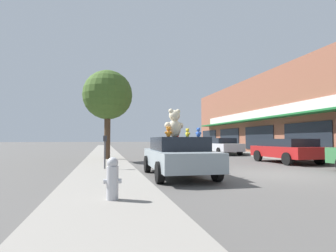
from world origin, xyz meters
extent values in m
plane|color=#514F4C|center=(0.00, 0.00, 0.00)|extent=(260.00, 260.00, 0.00)
cube|color=gray|center=(-5.90, 0.00, 0.07)|extent=(2.29, 90.00, 0.14)
cube|color=brown|center=(12.36, 9.03, 3.47)|extent=(10.65, 32.84, 6.93)
cube|color=#19662D|center=(6.51, 9.03, 2.95)|extent=(1.05, 27.59, 0.12)
cube|color=silver|center=(6.99, 9.03, 3.50)|extent=(0.08, 26.28, 0.70)
cube|color=black|center=(7.00, 6.29, 1.40)|extent=(0.06, 4.16, 2.00)
cube|color=black|center=(7.00, 11.77, 1.40)|extent=(0.06, 4.16, 2.00)
cube|color=black|center=(7.00, 17.24, 1.40)|extent=(0.06, 4.16, 2.00)
cube|color=black|center=(7.00, 22.71, 1.40)|extent=(0.06, 4.16, 2.00)
cube|color=#8C999E|center=(-3.49, 0.37, 0.60)|extent=(1.91, 4.30, 0.57)
cube|color=black|center=(-3.49, 0.37, 1.12)|extent=(1.64, 2.38, 0.45)
cylinder|color=black|center=(-4.34, 1.71, 0.32)|extent=(0.22, 0.64, 0.63)
cylinder|color=black|center=(-2.58, 1.67, 0.32)|extent=(0.22, 0.64, 0.63)
cylinder|color=black|center=(-4.41, -0.92, 0.32)|extent=(0.22, 0.64, 0.63)
cylinder|color=black|center=(-2.65, -0.97, 0.32)|extent=(0.22, 0.64, 0.63)
ellipsoid|color=beige|center=(-3.56, 0.55, 1.65)|extent=(0.55, 0.49, 0.62)
sphere|color=beige|center=(-3.56, 0.55, 2.11)|extent=(0.46, 0.46, 0.39)
sphere|color=beige|center=(-3.43, 0.58, 2.26)|extent=(0.19, 0.19, 0.16)
sphere|color=beige|center=(-3.70, 0.52, 2.26)|extent=(0.19, 0.19, 0.16)
sphere|color=white|center=(-3.60, 0.71, 2.08)|extent=(0.18, 0.18, 0.15)
sphere|color=beige|center=(-3.33, 0.64, 1.76)|extent=(0.27, 0.27, 0.23)
sphere|color=beige|center=(-3.82, 0.53, 1.76)|extent=(0.27, 0.27, 0.23)
ellipsoid|color=red|center=(-3.36, 0.89, 1.41)|extent=(0.13, 0.14, 0.14)
sphere|color=red|center=(-3.36, 0.89, 1.51)|extent=(0.12, 0.12, 0.09)
sphere|color=red|center=(-3.34, 0.87, 1.55)|extent=(0.05, 0.05, 0.04)
sphere|color=red|center=(-3.37, 0.92, 1.55)|extent=(0.05, 0.05, 0.04)
sphere|color=#FF4741|center=(-3.33, 0.91, 1.51)|extent=(0.05, 0.05, 0.03)
sphere|color=red|center=(-3.32, 0.85, 1.43)|extent=(0.07, 0.07, 0.05)
sphere|color=red|center=(-3.38, 0.94, 1.43)|extent=(0.07, 0.07, 0.05)
ellipsoid|color=orange|center=(-3.84, 0.34, 1.45)|extent=(0.20, 0.18, 0.23)
sphere|color=orange|center=(-3.84, 0.34, 1.62)|extent=(0.17, 0.17, 0.14)
sphere|color=orange|center=(-3.79, 0.35, 1.68)|extent=(0.07, 0.07, 0.06)
sphere|color=orange|center=(-3.89, 0.33, 1.68)|extent=(0.07, 0.07, 0.06)
sphere|color=#FFBA41|center=(-3.85, 0.40, 1.61)|extent=(0.06, 0.06, 0.05)
sphere|color=orange|center=(-3.75, 0.37, 1.49)|extent=(0.10, 0.10, 0.08)
sphere|color=orange|center=(-3.93, 0.33, 1.49)|extent=(0.10, 0.10, 0.08)
ellipsoid|color=blue|center=(-2.92, -0.10, 1.44)|extent=(0.19, 0.20, 0.20)
sphere|color=blue|center=(-2.92, -0.10, 1.59)|extent=(0.17, 0.17, 0.13)
sphere|color=blue|center=(-2.89, -0.14, 1.64)|extent=(0.07, 0.07, 0.05)
sphere|color=blue|center=(-2.94, -0.06, 1.64)|extent=(0.07, 0.07, 0.05)
sphere|color=#548DFF|center=(-2.87, -0.07, 1.58)|extent=(0.07, 0.07, 0.05)
sphere|color=blue|center=(-2.87, -0.16, 1.48)|extent=(0.10, 0.10, 0.07)
sphere|color=blue|center=(-2.95, -0.02, 1.48)|extent=(0.10, 0.10, 0.07)
ellipsoid|color=teal|center=(-2.82, 1.37, 1.45)|extent=(0.21, 0.21, 0.22)
sphere|color=teal|center=(-2.82, 1.37, 1.61)|extent=(0.19, 0.19, 0.14)
sphere|color=teal|center=(-2.80, 1.33, 1.66)|extent=(0.08, 0.08, 0.06)
sphere|color=teal|center=(-2.85, 1.41, 1.66)|extent=(0.08, 0.08, 0.06)
sphere|color=#47CDC6|center=(-2.77, 1.40, 1.60)|extent=(0.07, 0.07, 0.05)
sphere|color=teal|center=(-2.77, 1.30, 1.49)|extent=(0.11, 0.11, 0.08)
sphere|color=teal|center=(-2.86, 1.45, 1.49)|extent=(0.11, 0.11, 0.08)
ellipsoid|color=yellow|center=(-3.37, -0.31, 1.43)|extent=(0.16, 0.17, 0.17)
sphere|color=yellow|center=(-3.37, -0.31, 1.56)|extent=(0.15, 0.15, 0.11)
sphere|color=yellow|center=(-3.35, -0.35, 1.60)|extent=(0.06, 0.06, 0.05)
sphere|color=yellow|center=(-3.38, -0.27, 1.60)|extent=(0.06, 0.06, 0.05)
sphere|color=#FFFF4D|center=(-3.32, -0.29, 1.55)|extent=(0.06, 0.06, 0.04)
sphere|color=yellow|center=(-3.33, -0.37, 1.46)|extent=(0.08, 0.08, 0.06)
sphere|color=yellow|center=(-3.39, -0.24, 1.46)|extent=(0.08, 0.08, 0.06)
cube|color=maroon|center=(3.66, 3.97, 0.60)|extent=(1.93, 4.03, 0.57)
cube|color=black|center=(3.66, 3.97, 1.09)|extent=(1.69, 2.87, 0.41)
cylinder|color=black|center=(2.72, 5.22, 0.32)|extent=(0.20, 0.63, 0.63)
cylinder|color=black|center=(4.61, 5.22, 0.32)|extent=(0.20, 0.63, 0.63)
cylinder|color=black|center=(2.72, 2.72, 0.32)|extent=(0.20, 0.63, 0.63)
cylinder|color=black|center=(4.61, 2.72, 0.32)|extent=(0.20, 0.63, 0.63)
cube|color=#B7B7BC|center=(3.66, 12.04, 0.62)|extent=(1.82, 4.57, 0.62)
cube|color=black|center=(3.66, 12.04, 1.16)|extent=(1.60, 2.33, 0.45)
cylinder|color=black|center=(2.77, 13.46, 0.32)|extent=(0.20, 0.63, 0.63)
cylinder|color=black|center=(4.56, 13.46, 0.32)|extent=(0.20, 0.63, 0.63)
cylinder|color=black|center=(2.77, 10.63, 0.32)|extent=(0.20, 0.63, 0.63)
cylinder|color=black|center=(4.56, 10.63, 0.32)|extent=(0.20, 0.63, 0.63)
cylinder|color=#473323|center=(-5.79, 7.25, 1.40)|extent=(0.35, 0.35, 2.51)
sphere|color=#3D5B23|center=(-5.79, 7.25, 3.87)|extent=(2.87, 2.87, 2.87)
cylinder|color=#B2B2B7|center=(-5.81, -3.28, 0.45)|extent=(0.22, 0.22, 0.62)
sphere|color=#B2B2B7|center=(-5.81, -3.28, 0.83)|extent=(0.21, 0.21, 0.21)
cylinder|color=#B2B2B7|center=(-5.93, -3.28, 0.48)|extent=(0.10, 0.09, 0.09)
cylinder|color=#B2B2B7|center=(-5.70, -3.28, 0.48)|extent=(0.10, 0.09, 0.09)
cylinder|color=#4C4C51|center=(-5.93, 2.06, 0.67)|extent=(0.06, 0.06, 1.05)
cube|color=#2D2D33|center=(-5.93, 2.06, 1.30)|extent=(0.14, 0.10, 0.22)
camera|label=1|loc=(-5.98, -8.34, 1.27)|focal=28.00mm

